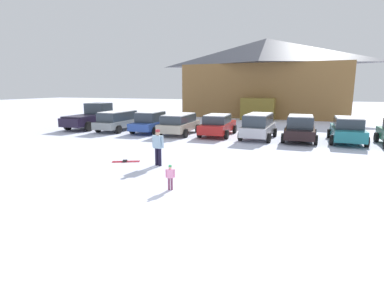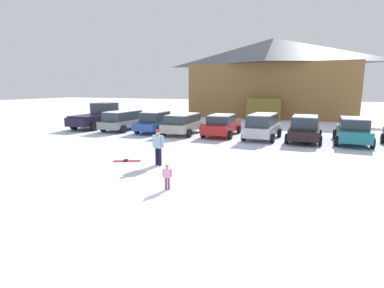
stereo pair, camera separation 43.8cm
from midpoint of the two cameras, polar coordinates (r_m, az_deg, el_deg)
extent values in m
plane|color=silver|center=(8.64, -9.88, -13.56)|extent=(160.00, 160.00, 0.00)
cube|color=olive|center=(38.88, 15.19, 9.74)|extent=(18.87, 7.99, 6.27)
pyramid|color=#434650|center=(39.11, 15.54, 16.62)|extent=(19.47, 8.59, 3.11)
cube|color=olive|center=(34.11, 13.95, 6.46)|extent=(3.60, 1.80, 2.40)
cube|color=gray|center=(25.82, -12.38, 3.92)|extent=(1.84, 4.76, 0.55)
cube|color=#2D3842|center=(25.68, -12.56, 5.27)|extent=(1.61, 3.62, 0.69)
cube|color=white|center=(25.65, -12.59, 6.11)|extent=(1.51, 3.44, 0.06)
cylinder|color=black|center=(27.60, -12.32, 3.76)|extent=(0.23, 0.64, 0.64)
cylinder|color=black|center=(26.56, -8.84, 3.62)|extent=(0.23, 0.64, 0.64)
cylinder|color=black|center=(25.24, -16.06, 2.97)|extent=(0.23, 0.64, 0.64)
cylinder|color=black|center=(24.11, -12.41, 2.79)|extent=(0.23, 0.64, 0.64)
cube|color=#2A499F|center=(24.46, -6.27, 3.75)|extent=(1.93, 4.82, 0.56)
cube|color=#2D3842|center=(24.18, -6.55, 5.20)|extent=(1.64, 2.53, 0.73)
cube|color=white|center=(24.15, -6.57, 6.13)|extent=(1.53, 2.40, 0.06)
cylinder|color=black|center=(26.23, -6.68, 3.59)|extent=(0.24, 0.65, 0.64)
cylinder|color=black|center=(25.42, -2.84, 3.42)|extent=(0.24, 0.65, 0.64)
cylinder|color=black|center=(23.66, -9.93, 2.73)|extent=(0.24, 0.65, 0.64)
cylinder|color=black|center=(22.77, -5.77, 2.53)|extent=(0.24, 0.65, 0.64)
cube|color=#AFA591|center=(23.02, -1.09, 3.42)|extent=(1.99, 4.45, 0.60)
cube|color=#2D3842|center=(22.88, -1.18, 4.87)|extent=(1.74, 3.39, 0.59)
cube|color=white|center=(22.85, -1.18, 5.68)|extent=(1.62, 3.22, 0.06)
cylinder|color=black|center=(24.70, -2.07, 3.22)|extent=(0.23, 0.64, 0.64)
cylinder|color=black|center=(23.98, 2.41, 2.99)|extent=(0.23, 0.64, 0.64)
cylinder|color=black|center=(22.24, -4.86, 2.35)|extent=(0.23, 0.64, 0.64)
cylinder|color=black|center=(21.43, 0.05, 2.08)|extent=(0.23, 0.64, 0.64)
cube|color=#B01B1A|center=(22.50, 6.28, 3.24)|extent=(1.96, 4.76, 0.63)
cube|color=#2D3842|center=(22.21, 6.16, 4.70)|extent=(1.68, 2.49, 0.57)
cube|color=white|center=(22.18, 6.18, 5.51)|extent=(1.57, 2.37, 0.06)
cylinder|color=black|center=(24.20, 4.88, 3.03)|extent=(0.24, 0.65, 0.64)
cylinder|color=black|center=(23.74, 9.47, 2.77)|extent=(0.24, 0.65, 0.64)
cylinder|color=black|center=(21.44, 2.72, 2.07)|extent=(0.24, 0.65, 0.64)
cylinder|color=black|center=(20.91, 7.87, 1.76)|extent=(0.24, 0.65, 0.64)
cube|color=silver|center=(21.40, 13.84, 2.62)|extent=(1.98, 4.31, 0.64)
cube|color=#2D3842|center=(21.23, 13.87, 4.44)|extent=(1.72, 3.29, 0.74)
cube|color=white|center=(21.20, 13.92, 5.52)|extent=(1.60, 3.12, 0.06)
cylinder|color=black|center=(22.91, 12.16, 2.39)|extent=(0.25, 0.65, 0.64)
cylinder|color=black|center=(22.56, 16.84, 2.05)|extent=(0.25, 0.65, 0.64)
cylinder|color=black|center=(20.40, 10.44, 1.46)|extent=(0.25, 0.65, 0.64)
cylinder|color=black|center=(20.00, 15.68, 1.05)|extent=(0.25, 0.65, 0.64)
cube|color=black|center=(21.48, 21.17, 2.17)|extent=(1.83, 4.67, 0.59)
cube|color=#2D3842|center=(21.16, 21.27, 3.88)|extent=(1.61, 2.43, 0.75)
cube|color=white|center=(21.12, 21.35, 4.97)|extent=(1.50, 2.31, 0.06)
cylinder|color=black|center=(22.99, 18.77, 2.09)|extent=(0.22, 0.64, 0.64)
cylinder|color=black|center=(22.95, 23.67, 1.75)|extent=(0.22, 0.64, 0.64)
cylinder|color=black|center=(20.13, 18.20, 0.98)|extent=(0.22, 0.64, 0.64)
cylinder|color=black|center=(20.09, 23.80, 0.58)|extent=(0.22, 0.64, 0.64)
cube|color=#1E727A|center=(21.93, 28.75, 1.84)|extent=(1.87, 4.79, 0.67)
cube|color=#2D3842|center=(21.62, 28.96, 3.44)|extent=(1.62, 2.50, 0.62)
cube|color=white|center=(21.58, 29.04, 4.34)|extent=(1.51, 2.37, 0.06)
cylinder|color=black|center=(23.36, 26.00, 1.70)|extent=(0.23, 0.64, 0.64)
cylinder|color=black|center=(23.54, 30.70, 1.35)|extent=(0.23, 0.64, 0.64)
cylinder|color=black|center=(20.44, 26.34, 0.54)|extent=(0.23, 0.64, 0.64)
cylinder|color=black|center=(20.65, 31.70, 0.14)|extent=(0.23, 0.64, 0.64)
cylinder|color=black|center=(22.98, 33.08, 0.92)|extent=(0.22, 0.64, 0.64)
cube|color=black|center=(28.00, -17.21, 4.51)|extent=(2.09, 5.82, 0.70)
cube|color=#2D3842|center=(28.84, -15.90, 6.49)|extent=(1.84, 1.89, 1.05)
cube|color=#231D31|center=(27.18, -18.57, 5.13)|extent=(2.03, 3.22, 0.12)
cylinder|color=black|center=(30.04, -16.75, 4.25)|extent=(0.28, 0.81, 0.80)
cylinder|color=black|center=(28.80, -13.39, 4.16)|extent=(0.28, 0.81, 0.80)
cylinder|color=black|center=(27.40, -21.15, 3.41)|extent=(0.28, 0.81, 0.80)
cylinder|color=black|center=(26.03, -17.66, 3.28)|extent=(0.28, 0.81, 0.80)
cylinder|color=black|center=(13.88, -5.80, -2.35)|extent=(0.15, 0.15, 0.82)
cylinder|color=black|center=(13.77, -5.22, -2.45)|extent=(0.15, 0.15, 0.82)
cube|color=#9CBDD4|center=(13.68, -5.56, 0.46)|extent=(0.44, 0.31, 0.58)
cylinder|color=#9CBDD4|center=(13.84, -6.39, 0.62)|extent=(0.11, 0.11, 0.55)
cylinder|color=#9CBDD4|center=(13.52, -4.72, 0.42)|extent=(0.11, 0.11, 0.55)
sphere|color=tan|center=(13.62, -5.59, 2.09)|extent=(0.21, 0.21, 0.21)
cylinder|color=#AF3439|center=(13.60, -5.60, 2.56)|extent=(0.20, 0.20, 0.10)
cylinder|color=#763A57|center=(10.58, -3.27, -7.55)|extent=(0.08, 0.08, 0.44)
cylinder|color=#763A57|center=(10.59, -3.80, -7.55)|extent=(0.08, 0.08, 0.44)
cube|color=pink|center=(10.47, -3.56, -5.60)|extent=(0.25, 0.20, 0.31)
cylinder|color=pink|center=(10.46, -2.81, -5.56)|extent=(0.06, 0.06, 0.29)
cylinder|color=pink|center=(10.48, -4.31, -5.55)|extent=(0.06, 0.06, 0.29)
sphere|color=tan|center=(10.42, -3.57, -4.49)|extent=(0.11, 0.11, 0.11)
cylinder|color=green|center=(10.40, -3.57, -4.16)|extent=(0.11, 0.11, 0.05)
cube|color=red|center=(14.97, -11.41, -3.12)|extent=(1.22, 0.65, 0.02)
cube|color=black|center=(14.97, -11.60, -2.97)|extent=(0.22, 0.16, 0.06)
cube|color=red|center=(14.78, -11.51, -3.30)|extent=(1.22, 0.65, 0.02)
cube|color=black|center=(14.78, -11.71, -3.15)|extent=(0.22, 0.16, 0.06)
camera|label=1|loc=(0.22, -89.07, 0.17)|focal=28.00mm
camera|label=2|loc=(0.22, 90.93, -0.17)|focal=28.00mm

